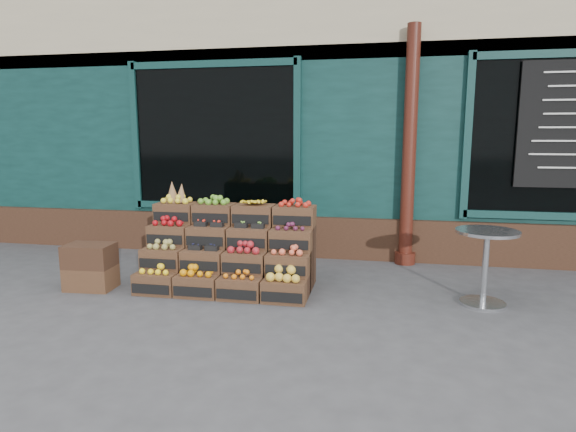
# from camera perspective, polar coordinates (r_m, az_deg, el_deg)

# --- Properties ---
(ground) EXTENTS (60.00, 60.00, 0.00)m
(ground) POSITION_cam_1_polar(r_m,az_deg,el_deg) (5.07, 0.70, -10.91)
(ground) COLOR #414144
(ground) RESTS_ON ground
(shop_facade) EXTENTS (12.00, 6.24, 4.80)m
(shop_facade) POSITION_cam_1_polar(r_m,az_deg,el_deg) (9.84, 6.31, 13.16)
(shop_facade) COLOR #0E322F
(shop_facade) RESTS_ON ground
(crate_display) EXTENTS (1.96, 0.97, 1.22)m
(crate_display) POSITION_cam_1_polar(r_m,az_deg,el_deg) (5.73, -6.96, -4.59)
(crate_display) COLOR #4A2F1D
(crate_display) RESTS_ON ground
(spare_crates) EXTENTS (0.56, 0.40, 0.53)m
(spare_crates) POSITION_cam_1_polar(r_m,az_deg,el_deg) (6.06, -22.37, -5.57)
(spare_crates) COLOR #4A2F1D
(spare_crates) RESTS_ON ground
(bistro_table) EXTENTS (0.64, 0.64, 0.80)m
(bistro_table) POSITION_cam_1_polar(r_m,az_deg,el_deg) (5.43, 22.38, -4.70)
(bistro_table) COLOR silver
(bistro_table) RESTS_ON ground
(shopkeeper) EXTENTS (0.77, 0.63, 1.83)m
(shopkeeper) POSITION_cam_1_polar(r_m,az_deg,el_deg) (7.69, -3.75, 3.16)
(shopkeeper) COLOR #1B612A
(shopkeeper) RESTS_ON ground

